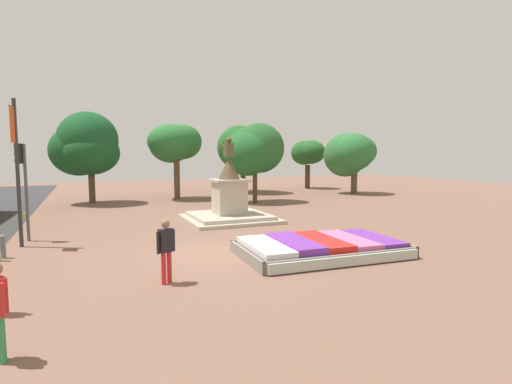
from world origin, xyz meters
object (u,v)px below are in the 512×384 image
flower_planter (320,248)px  pedestrian_near_planter (166,246)px  kerb_bollard_north (3,246)px  traffic_light_mid_block (23,175)px  statue_monument (229,203)px  banner_pole (17,169)px

flower_planter → pedestrian_near_planter: bearing=-169.8°
kerb_bollard_north → pedestrian_near_planter: bearing=-46.7°
flower_planter → traffic_light_mid_block: traffic_light_mid_block is taller
kerb_bollard_north → statue_monument: bearing=24.2°
traffic_light_mid_block → banner_pole: bearing=-91.1°
flower_planter → statue_monument: 8.30m
traffic_light_mid_block → kerb_bollard_north: (-0.34, -2.77, -2.28)m
flower_planter → kerb_bollard_north: bearing=159.0°
banner_pole → pedestrian_near_planter: banner_pole is taller
traffic_light_mid_block → kerb_bollard_north: bearing=-97.0°
flower_planter → statue_monument: size_ratio=1.27×
flower_planter → pedestrian_near_planter: (-5.56, -1.00, 0.77)m
pedestrian_near_planter → kerb_bollard_north: 6.76m
pedestrian_near_planter → kerb_bollard_north: bearing=133.3°
pedestrian_near_planter → banner_pole: bearing=123.3°
flower_planter → kerb_bollard_north: size_ratio=7.19×
flower_planter → traffic_light_mid_block: size_ratio=1.48×
pedestrian_near_planter → statue_monument: bearing=61.3°
banner_pole → kerb_bollard_north: 3.06m
flower_planter → statue_monument: bearing=93.3°
flower_planter → traffic_light_mid_block: (-9.83, 6.68, 2.45)m
traffic_light_mid_block → pedestrian_near_planter: 8.95m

